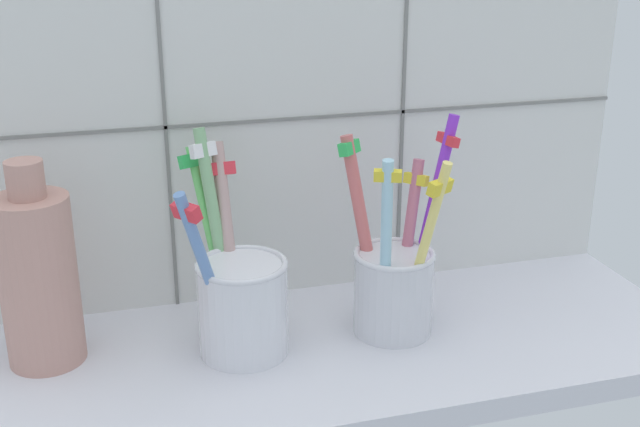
% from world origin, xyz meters
% --- Properties ---
extents(counter_slab, '(0.64, 0.22, 0.02)m').
position_xyz_m(counter_slab, '(0.00, 0.00, 0.01)').
color(counter_slab, silver).
rests_on(counter_slab, ground).
extents(tile_wall_back, '(0.64, 0.02, 0.45)m').
position_xyz_m(tile_wall_back, '(0.00, 0.12, 0.22)').
color(tile_wall_back, silver).
rests_on(tile_wall_back, ground).
extents(toothbrush_cup_left, '(0.09, 0.11, 0.18)m').
position_xyz_m(toothbrush_cup_left, '(-0.07, 0.01, 0.07)').
color(toothbrush_cup_left, white).
rests_on(toothbrush_cup_left, counter_slab).
extents(toothbrush_cup_right, '(0.10, 0.09, 0.18)m').
position_xyz_m(toothbrush_cup_right, '(0.06, 0.01, 0.07)').
color(toothbrush_cup_right, silver).
rests_on(toothbrush_cup_right, counter_slab).
extents(ceramic_vase, '(0.06, 0.06, 0.16)m').
position_xyz_m(ceramic_vase, '(-0.22, 0.04, 0.09)').
color(ceramic_vase, tan).
rests_on(ceramic_vase, counter_slab).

